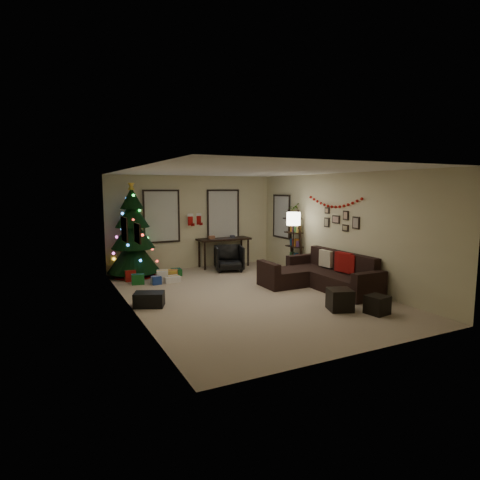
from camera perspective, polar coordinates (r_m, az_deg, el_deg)
name	(u,v)px	position (r m, az deg, el deg)	size (l,w,h in m)	color
floor	(248,295)	(8.92, 1.15, -7.83)	(7.00, 7.00, 0.00)	tan
ceiling	(248,171)	(8.61, 1.20, 9.78)	(7.00, 7.00, 0.00)	white
wall_back	(193,222)	(11.86, -6.68, 2.54)	(5.00, 5.00, 0.00)	beige
wall_front	(365,260)	(5.82, 17.35, -2.74)	(5.00, 5.00, 0.00)	beige
wall_left	(131,241)	(7.83, -15.26, -0.14)	(7.00, 7.00, 0.00)	beige
wall_right	(339,229)	(10.06, 13.90, 1.52)	(7.00, 7.00, 0.00)	beige
window_back_left	(161,216)	(11.53, -11.10, 3.31)	(1.05, 0.06, 1.50)	#728CB2
window_back_right	(223,214)	(12.17, -2.43, 3.65)	(1.05, 0.06, 1.50)	#728CB2
window_right_wall	(282,216)	(12.08, 5.98, 3.35)	(0.06, 0.90, 1.30)	#728CB2
christmas_tree	(133,237)	(10.99, -14.97, 0.46)	(1.38, 1.38, 2.57)	black
presents	(158,276)	(10.43, -11.56, -5.09)	(1.50, 1.01, 0.30)	silver
sofa	(321,276)	(9.70, 11.41, -5.06)	(1.80, 2.63, 0.85)	black
pillow_red_a	(348,263)	(9.47, 15.04, -3.21)	(0.11, 0.42, 0.42)	maroon
pillow_red_b	(344,262)	(9.56, 14.54, -3.10)	(0.12, 0.46, 0.46)	maroon
pillow_cream	(326,258)	(10.05, 12.15, -2.58)	(0.12, 0.41, 0.41)	beige
ottoman_near	(340,300)	(8.04, 14.02, -8.23)	(0.43, 0.43, 0.41)	black
ottoman_far	(377,305)	(8.02, 18.91, -8.70)	(0.37, 0.37, 0.35)	black
desk	(224,241)	(11.99, -2.31, -0.21)	(1.59, 0.57, 0.86)	black
desk_chair	(229,258)	(11.40, -1.59, -2.58)	(0.71, 0.67, 0.74)	black
bookshelf	(295,242)	(11.26, 7.81, -0.30)	(0.30, 0.52, 1.75)	black
potted_plant	(294,208)	(11.24, 7.65, 4.56)	(0.43, 0.37, 0.47)	#4C4C4C
floor_lamp	(293,223)	(10.64, 7.61, 2.41)	(0.36, 0.36, 1.71)	black
art_map	(124,229)	(8.53, -16.12, 1.48)	(0.04, 0.60, 0.50)	black
art_abstract	(137,233)	(7.31, -14.37, 0.95)	(0.04, 0.45, 0.35)	black
gallery	(341,220)	(9.97, 14.13, 2.74)	(0.03, 1.25, 0.54)	black
garland	(334,202)	(10.11, 13.20, 5.27)	(0.08, 1.90, 0.30)	#A5140C
stocking_left	(191,220)	(11.63, -7.03, 2.91)	(0.20, 0.05, 0.36)	#990F0C
stocking_right	(199,219)	(11.94, -5.87, 3.01)	(0.20, 0.05, 0.36)	#990F0C
storage_bin	(149,299)	(8.25, -12.79, -8.24)	(0.58, 0.38, 0.29)	black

